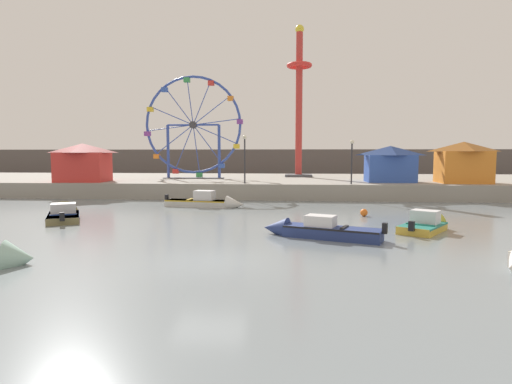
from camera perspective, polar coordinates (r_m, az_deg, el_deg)
The scene contains 15 objects.
ground_plane at distance 15.04m, azimuth -6.26°, elevation -9.09°, with size 240.00×240.00×0.00m, color slate.
quay_promenade at distance 43.24m, azimuth 0.98°, elevation 1.06°, with size 110.00×18.96×1.29m, color gray.
distant_town_skyline at distance 68.29m, azimuth 2.35°, elevation 3.83°, with size 140.00×3.00×4.40m, color #564C47.
motorboat_navy_blue at distance 19.17m, azimuth 7.84°, elevation -5.00°, with size 5.43×2.93×1.26m.
motorboat_olive_wood at distance 26.76m, azimuth -24.19°, elevation -2.70°, with size 3.31×4.49×1.51m.
motorboat_mustard_yellow at distance 22.42m, azimuth 21.86°, elevation -4.00°, with size 3.24×3.81×1.53m.
motorboat_pale_grey at distance 29.98m, azimuth -6.21°, elevation -1.34°, with size 5.86×2.05×1.49m.
ferris_wheel_blue_frame at distance 42.52m, azimuth -8.36°, elevation 8.54°, with size 9.71×1.20×9.94m.
drop_tower_red_tower at distance 45.99m, azimuth 5.75°, elevation 11.82°, with size 2.80×2.80×15.69m.
carnival_booth_blue_tent at distance 38.28m, azimuth 17.44°, elevation 3.67°, with size 4.40×2.93×3.08m.
carnival_booth_orange_canopy at distance 39.33m, azimuth 25.88°, elevation 3.67°, with size 4.37×3.81×3.40m.
carnival_booth_red_striped at distance 40.07m, azimuth -22.04°, elevation 3.75°, with size 4.72×4.02×3.30m.
promenade_lamp_near at distance 34.72m, azimuth -1.51°, elevation 5.35°, with size 0.32×0.32×3.90m.
promenade_lamp_far at distance 34.79m, azimuth 12.64°, elevation 4.85°, with size 0.32×0.32×3.50m.
mooring_buoy_orange at distance 26.16m, azimuth 14.18°, elevation -2.67°, with size 0.44×0.44×0.44m, color orange.
Camera 1 is at (2.80, -14.32, 3.67)m, focal length 30.04 mm.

